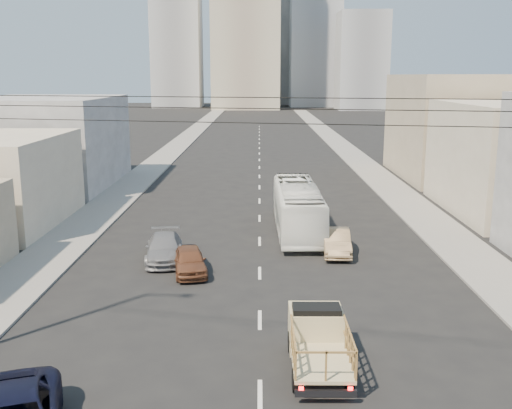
{
  "coord_description": "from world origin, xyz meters",
  "views": [
    {
      "loc": [
        -0.04,
        -15.17,
        9.89
      ],
      "look_at": [
        -0.19,
        14.43,
        3.5
      ],
      "focal_mm": 42.0,
      "sensor_mm": 36.0,
      "label": 1
    }
  ],
  "objects_px": {
    "sedan_brown": "(189,260)",
    "sedan_tan": "(336,242)",
    "city_bus": "(298,208)",
    "flatbed_pickup": "(318,338)",
    "sedan_grey": "(164,248)"
  },
  "relations": [
    {
      "from": "city_bus",
      "to": "sedan_brown",
      "type": "xyz_separation_m",
      "value": [
        -6.03,
        -8.36,
        -0.9
      ]
    },
    {
      "from": "flatbed_pickup",
      "to": "city_bus",
      "type": "height_order",
      "value": "city_bus"
    },
    {
      "from": "flatbed_pickup",
      "to": "city_bus",
      "type": "distance_m",
      "value": 18.46
    },
    {
      "from": "flatbed_pickup",
      "to": "sedan_grey",
      "type": "xyz_separation_m",
      "value": [
        -7.21,
        12.27,
        -0.4
      ]
    },
    {
      "from": "city_bus",
      "to": "sedan_tan",
      "type": "relative_size",
      "value": 2.69
    },
    {
      "from": "city_bus",
      "to": "sedan_brown",
      "type": "distance_m",
      "value": 10.35
    },
    {
      "from": "city_bus",
      "to": "sedan_tan",
      "type": "height_order",
      "value": "city_bus"
    },
    {
      "from": "sedan_brown",
      "to": "sedan_tan",
      "type": "height_order",
      "value": "sedan_tan"
    },
    {
      "from": "flatbed_pickup",
      "to": "sedan_grey",
      "type": "distance_m",
      "value": 14.24
    },
    {
      "from": "sedan_grey",
      "to": "city_bus",
      "type": "bearing_deg",
      "value": 32.2
    },
    {
      "from": "city_bus",
      "to": "sedan_brown",
      "type": "bearing_deg",
      "value": -126.71
    },
    {
      "from": "sedan_brown",
      "to": "sedan_tan",
      "type": "relative_size",
      "value": 0.94
    },
    {
      "from": "flatbed_pickup",
      "to": "sedan_brown",
      "type": "bearing_deg",
      "value": 119.0
    },
    {
      "from": "city_bus",
      "to": "sedan_tan",
      "type": "xyz_separation_m",
      "value": [
        1.9,
        -4.9,
        -0.88
      ]
    },
    {
      "from": "city_bus",
      "to": "sedan_grey",
      "type": "height_order",
      "value": "city_bus"
    }
  ]
}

